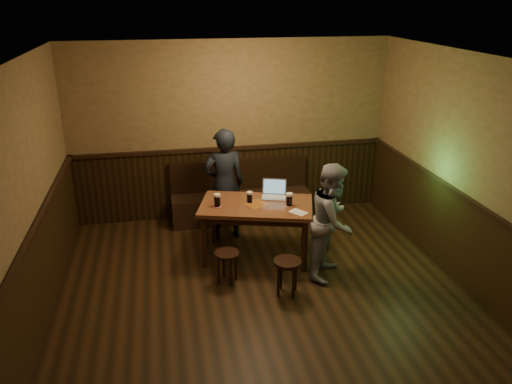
{
  "coord_description": "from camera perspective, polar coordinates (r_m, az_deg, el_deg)",
  "views": [
    {
      "loc": [
        -1.09,
        -4.57,
        3.42
      ],
      "look_at": [
        0.07,
        1.34,
        1.01
      ],
      "focal_mm": 35.0,
      "sensor_mm": 36.0,
      "label": 1
    }
  ],
  "objects": [
    {
      "name": "pint_mid",
      "position": [
        6.69,
        -0.73,
        -0.59
      ],
      "size": [
        0.1,
        0.1,
        0.16
      ],
      "color": "maroon",
      "rests_on": "pub_table"
    },
    {
      "name": "stool_right",
      "position": [
        6.06,
        3.61,
        -8.58
      ],
      "size": [
        0.43,
        0.43,
        0.45
      ],
      "rotation": [
        0.0,
        0.0,
        0.37
      ],
      "color": "black",
      "rests_on": "ground"
    },
    {
      "name": "laptop",
      "position": [
        6.89,
        2.06,
        -0.05
      ],
      "size": [
        0.4,
        0.35,
        0.23
      ],
      "rotation": [
        0.0,
        0.0,
        -0.32
      ],
      "color": "silver",
      "rests_on": "pub_table"
    },
    {
      "name": "room",
      "position": [
        5.39,
        1.52,
        -2.55
      ],
      "size": [
        5.04,
        6.04,
        2.84
      ],
      "color": "black",
      "rests_on": "ground"
    },
    {
      "name": "pint_left",
      "position": [
        6.58,
        -4.45,
        -0.95
      ],
      "size": [
        0.11,
        0.11,
        0.18
      ],
      "color": "maroon",
      "rests_on": "pub_table"
    },
    {
      "name": "bench",
      "position": [
        8.04,
        -1.76,
        -0.97
      ],
      "size": [
        2.2,
        0.5,
        0.95
      ],
      "color": "black",
      "rests_on": "ground"
    },
    {
      "name": "person_grey",
      "position": [
        6.35,
        8.75,
        -3.29
      ],
      "size": [
        0.89,
        0.93,
        1.51
      ],
      "primitive_type": "imported",
      "rotation": [
        0.0,
        0.0,
        0.96
      ],
      "color": "gray",
      "rests_on": "ground"
    },
    {
      "name": "pint_right",
      "position": [
        6.6,
        3.82,
        -0.85
      ],
      "size": [
        0.12,
        0.12,
        0.18
      ],
      "color": "maroon",
      "rests_on": "pub_table"
    },
    {
      "name": "menu",
      "position": [
        6.44,
        4.86,
        -2.31
      ],
      "size": [
        0.25,
        0.27,
        0.0
      ],
      "primitive_type": "cube",
      "rotation": [
        0.0,
        0.0,
        -0.93
      ],
      "color": "silver",
      "rests_on": "pub_table"
    },
    {
      "name": "stool_left",
      "position": [
        6.3,
        -3.32,
        -7.58
      ],
      "size": [
        0.38,
        0.38,
        0.42
      ],
      "rotation": [
        0.0,
        0.0,
        0.26
      ],
      "color": "black",
      "rests_on": "ground"
    },
    {
      "name": "pub_table",
      "position": [
        6.71,
        0.04,
        -2.21
      ],
      "size": [
        1.66,
        1.23,
        0.8
      ],
      "rotation": [
        0.0,
        0.0,
        -0.28
      ],
      "color": "#592B19",
      "rests_on": "ground"
    },
    {
      "name": "person_suit",
      "position": [
        7.24,
        -3.66,
        0.83
      ],
      "size": [
        0.65,
        0.46,
        1.67
      ],
      "primitive_type": "imported",
      "rotation": [
        0.0,
        0.0,
        3.24
      ],
      "color": "black",
      "rests_on": "ground"
    }
  ]
}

